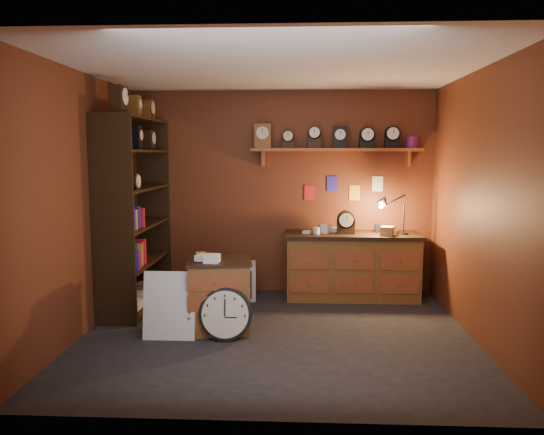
{
  "coord_description": "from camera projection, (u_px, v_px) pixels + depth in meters",
  "views": [
    {
      "loc": [
        0.22,
        -5.31,
        1.87
      ],
      "look_at": [
        -0.07,
        0.35,
        1.18
      ],
      "focal_mm": 35.0,
      "sensor_mm": 36.0,
      "label": 1
    }
  ],
  "objects": [
    {
      "name": "mini_fridge",
      "position": [
        239.0,
        281.0,
        6.89
      ],
      "size": [
        0.47,
        0.49,
        0.45
      ],
      "rotation": [
        0.0,
        0.0,
        0.08
      ],
      "color": "silver",
      "rests_on": "ground"
    },
    {
      "name": "workbench",
      "position": [
        352.0,
        262.0,
        6.86
      ],
      "size": [
        1.74,
        0.66,
        1.36
      ],
      "color": "brown",
      "rests_on": "ground"
    },
    {
      "name": "low_cabinet",
      "position": [
        219.0,
        292.0,
        5.6
      ],
      "size": [
        0.75,
        0.66,
        0.85
      ],
      "rotation": [
        0.0,
        0.0,
        0.16
      ],
      "color": "brown",
      "rests_on": "ground"
    },
    {
      "name": "white_panel",
      "position": [
        170.0,
        338.0,
        5.4
      ],
      "size": [
        0.53,
        0.15,
        0.7
      ],
      "primitive_type": "cube",
      "rotation": [
        -0.17,
        0.0,
        -0.0
      ],
      "color": "silver",
      "rests_on": "ground"
    },
    {
      "name": "floor_box_c",
      "position": [
        160.0,
        299.0,
        6.54
      ],
      "size": [
        0.23,
        0.2,
        0.17
      ],
      "primitive_type": "cube",
      "rotation": [
        0.0,
        0.0,
        -0.07
      ],
      "color": "olive",
      "rests_on": "ground"
    },
    {
      "name": "floor_box_b",
      "position": [
        182.0,
        328.0,
        5.54
      ],
      "size": [
        0.21,
        0.25,
        0.11
      ],
      "primitive_type": "cube",
      "rotation": [
        0.0,
        0.0,
        -0.09
      ],
      "color": "white",
      "rests_on": "ground"
    },
    {
      "name": "room_shell",
      "position": [
        282.0,
        168.0,
        5.4
      ],
      "size": [
        4.02,
        3.62,
        2.71
      ],
      "color": "#602D16",
      "rests_on": "ground"
    },
    {
      "name": "floor",
      "position": [
        277.0,
        335.0,
        5.5
      ],
      "size": [
        4.0,
        4.0,
        0.0
      ],
      "primitive_type": "plane",
      "color": "black",
      "rests_on": "ground"
    },
    {
      "name": "big_round_clock",
      "position": [
        225.0,
        314.0,
        5.33
      ],
      "size": [
        0.54,
        0.17,
        0.54
      ],
      "color": "black",
      "rests_on": "ground"
    },
    {
      "name": "shelving_unit",
      "position": [
        132.0,
        205.0,
        6.41
      ],
      "size": [
        0.47,
        1.6,
        2.58
      ],
      "color": "black",
      "rests_on": "ground"
    },
    {
      "name": "floor_box_a",
      "position": [
        200.0,
        304.0,
        6.32
      ],
      "size": [
        0.35,
        0.33,
        0.17
      ],
      "primitive_type": "cube",
      "rotation": [
        0.0,
        0.0,
        0.47
      ],
      "color": "olive",
      "rests_on": "ground"
    }
  ]
}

